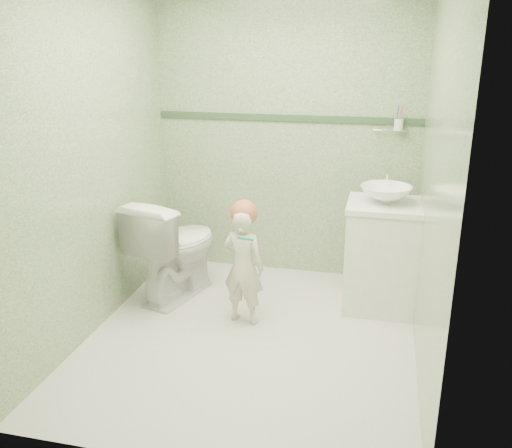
# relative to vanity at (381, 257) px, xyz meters

# --- Properties ---
(ground) EXTENTS (2.50, 2.50, 0.00)m
(ground) POSITION_rel_vanity_xyz_m (-0.84, -0.70, -0.40)
(ground) COLOR beige
(ground) RESTS_ON ground
(room_shell) EXTENTS (2.50, 2.54, 2.40)m
(room_shell) POSITION_rel_vanity_xyz_m (-0.84, -0.70, 0.80)
(room_shell) COLOR gray
(room_shell) RESTS_ON ground
(trim_stripe) EXTENTS (2.20, 0.02, 0.05)m
(trim_stripe) POSITION_rel_vanity_xyz_m (-0.84, 0.54, 0.95)
(trim_stripe) COLOR #2E492E
(trim_stripe) RESTS_ON room_shell
(vanity) EXTENTS (0.52, 0.50, 0.80)m
(vanity) POSITION_rel_vanity_xyz_m (0.00, 0.00, 0.00)
(vanity) COLOR white
(vanity) RESTS_ON ground
(counter) EXTENTS (0.54, 0.52, 0.04)m
(counter) POSITION_rel_vanity_xyz_m (0.00, 0.00, 0.41)
(counter) COLOR white
(counter) RESTS_ON vanity
(basin) EXTENTS (0.37, 0.37, 0.13)m
(basin) POSITION_rel_vanity_xyz_m (0.00, 0.00, 0.49)
(basin) COLOR white
(basin) RESTS_ON counter
(faucet) EXTENTS (0.03, 0.13, 0.18)m
(faucet) POSITION_rel_vanity_xyz_m (0.00, 0.19, 0.57)
(faucet) COLOR silver
(faucet) RESTS_ON counter
(cup_holder) EXTENTS (0.26, 0.07, 0.21)m
(cup_holder) POSITION_rel_vanity_xyz_m (0.05, 0.48, 0.93)
(cup_holder) COLOR silver
(cup_holder) RESTS_ON room_shell
(toilet) EXTENTS (0.66, 0.90, 0.82)m
(toilet) POSITION_rel_vanity_xyz_m (-1.58, -0.17, 0.01)
(toilet) COLOR white
(toilet) RESTS_ON ground
(toddler) EXTENTS (0.34, 0.26, 0.85)m
(toddler) POSITION_rel_vanity_xyz_m (-0.95, -0.47, 0.03)
(toddler) COLOR beige
(toddler) RESTS_ON ground
(hair_cap) EXTENTS (0.19, 0.19, 0.19)m
(hair_cap) POSITION_rel_vanity_xyz_m (-0.95, -0.45, 0.42)
(hair_cap) COLOR #B55E3A
(hair_cap) RESTS_ON toddler
(teal_toothbrush) EXTENTS (0.11, 0.14, 0.08)m
(teal_toothbrush) POSITION_rel_vanity_xyz_m (-0.90, -0.61, 0.30)
(teal_toothbrush) COLOR #099675
(teal_toothbrush) RESTS_ON toddler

